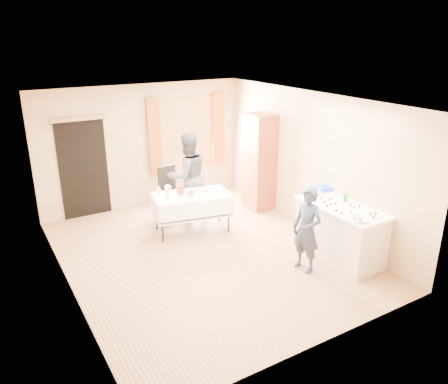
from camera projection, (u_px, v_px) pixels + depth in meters
floor at (206, 254)px, 7.52m from camera, size 4.50×5.50×0.02m
ceiling at (204, 100)px, 6.62m from camera, size 4.50×5.50×0.02m
wall_back at (144, 146)px, 9.30m from camera, size 4.50×0.02×2.60m
wall_front at (323, 251)px, 4.84m from camera, size 4.50×0.02×2.60m
wall_left at (60, 209)px, 5.99m from camera, size 0.02×5.50×2.60m
wall_right at (311, 162)px, 8.16m from camera, size 0.02×5.50×2.60m
window_frame at (186, 132)px, 9.68m from camera, size 1.32×0.06×1.52m
window_pane at (187, 132)px, 9.67m from camera, size 1.20×0.02×1.40m
curtain_left at (154, 137)px, 9.26m from camera, size 0.28×0.06×1.65m
curtain_right at (218, 129)px, 10.01m from camera, size 0.28×0.06×1.65m
doorway at (84, 169)px, 8.75m from camera, size 0.95×0.04×2.00m
door_lintel at (78, 119)px, 8.38m from camera, size 1.05×0.06×0.08m
cabinet at (259, 162)px, 9.17m from camera, size 0.50×0.60×2.03m
counter at (340, 231)px, 7.29m from camera, size 0.74×1.56×0.91m
party_table at (192, 209)px, 8.22m from camera, size 1.54×1.00×0.75m
chair at (173, 201)px, 9.04m from camera, size 0.50×0.50×1.02m
girl at (307, 230)px, 6.79m from camera, size 0.63×0.52×1.39m
woman at (188, 176)px, 8.71m from camera, size 0.87×0.69×1.77m
soda_can at (345, 198)px, 7.32m from camera, size 0.09×0.09×0.12m
mixing_bowl at (360, 220)px, 6.53m from camera, size 0.37×0.37×0.05m
foam_block at (317, 193)px, 7.57m from camera, size 0.18×0.15×0.08m
blue_basket at (322, 189)px, 7.80m from camera, size 0.33×0.25×0.08m
pitcher at (168, 193)px, 7.87m from camera, size 0.13×0.13×0.22m
cup_red at (181, 191)px, 8.09m from camera, size 0.29×0.29×0.12m
cup_rainbow at (191, 194)px, 7.97m from camera, size 0.20×0.20×0.11m
small_bowl at (205, 190)px, 8.27m from camera, size 0.18×0.18×0.05m
pastry_tray at (219, 193)px, 8.15m from camera, size 0.31×0.24×0.02m
bottle at (159, 191)px, 8.06m from camera, size 0.11×0.11×0.16m
cake_balls at (346, 208)px, 6.98m from camera, size 0.53×1.06×0.04m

